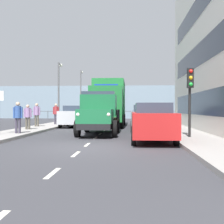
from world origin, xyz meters
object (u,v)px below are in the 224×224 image
at_px(car_silver_oppositeside_0, 75,116).
at_px(lorry_cargo_green, 109,102).
at_px(car_navy_kerbside_2, 142,115).
at_px(pedestrian_in_dark_coat, 28,115).
at_px(car_grey_kerbside_1, 145,117).
at_px(traffic_light_near, 190,87).
at_px(car_red_kerbside_near, 152,122).
at_px(car_black_oppositeside_1, 86,115).
at_px(pedestrian_near_railing, 18,115).
at_px(lamp_post_promenade, 59,86).
at_px(pedestrian_couple_a, 37,113).
at_px(pedestrian_couple_b, 56,112).
at_px(truck_vintage_green, 99,114).
at_px(lamp_post_far, 81,90).

bearing_deg(car_silver_oppositeside_0, lorry_cargo_green, -157.22).
height_order(car_navy_kerbside_2, pedestrian_in_dark_coat, pedestrian_in_dark_coat).
bearing_deg(car_grey_kerbside_1, car_navy_kerbside_2, -90.00).
bearing_deg(traffic_light_near, car_red_kerbside_near, 20.19).
bearing_deg(car_black_oppositeside_1, pedestrian_near_railing, 83.33).
bearing_deg(car_navy_kerbside_2, car_red_kerbside_near, 90.00).
xyz_separation_m(car_grey_kerbside_1, lamp_post_promenade, (7.69, -7.33, 2.69)).
xyz_separation_m(lorry_cargo_green, car_navy_kerbside_2, (-2.76, -1.05, -1.18)).
relative_size(lorry_cargo_green, lamp_post_promenade, 1.44).
height_order(lorry_cargo_green, car_silver_oppositeside_0, lorry_cargo_green).
bearing_deg(car_navy_kerbside_2, lamp_post_promenade, -10.32).
bearing_deg(car_grey_kerbside_1, lorry_cargo_green, -60.48).
bearing_deg(traffic_light_near, lorry_cargo_green, -66.29).
bearing_deg(pedestrian_couple_a, pedestrian_couple_b, -102.16).
height_order(car_red_kerbside_near, pedestrian_near_railing, pedestrian_near_railing).
distance_m(lorry_cargo_green, car_silver_oppositeside_0, 3.17).
height_order(car_navy_kerbside_2, lamp_post_promenade, lamp_post_promenade).
height_order(car_silver_oppositeside_0, pedestrian_couple_b, pedestrian_couple_b).
xyz_separation_m(car_red_kerbside_near, car_silver_oppositeside_0, (5.47, -9.93, -0.00)).
distance_m(car_silver_oppositeside_0, lamp_post_promenade, 5.00).
relative_size(car_silver_oppositeside_0, car_black_oppositeside_1, 1.00).
xyz_separation_m(truck_vintage_green, pedestrian_near_railing, (4.29, 0.87, -0.03)).
distance_m(pedestrian_near_railing, traffic_light_near, 9.06).
xyz_separation_m(pedestrian_near_railing, pedestrian_couple_b, (0.32, -9.00, 0.05)).
distance_m(lorry_cargo_green, lamp_post_promenade, 5.70).
relative_size(car_grey_kerbside_1, lamp_post_promenade, 0.78).
relative_size(pedestrian_near_railing, pedestrian_couple_a, 0.97).
relative_size(lorry_cargo_green, car_red_kerbside_near, 1.80).
relative_size(truck_vintage_green, car_grey_kerbside_1, 1.27).
distance_m(pedestrian_couple_b, traffic_light_near, 13.99).
bearing_deg(car_navy_kerbside_2, car_grey_kerbside_1, 90.00).
bearing_deg(pedestrian_near_railing, car_black_oppositeside_1, -96.67).
distance_m(pedestrian_couple_b, lamp_post_far, 13.55).
bearing_deg(lorry_cargo_green, pedestrian_near_railing, 64.39).
xyz_separation_m(truck_vintage_green, lamp_post_promenade, (4.94, -10.49, 2.41)).
distance_m(car_red_kerbside_near, pedestrian_couple_a, 11.41).
xyz_separation_m(car_navy_kerbside_2, pedestrian_in_dark_coat, (7.57, 7.03, 0.19)).
bearing_deg(lamp_post_promenade, car_navy_kerbside_2, 169.68).
bearing_deg(traffic_light_near, truck_vintage_green, -27.44).
bearing_deg(car_grey_kerbside_1, pedestrian_couple_a, -13.56).
height_order(car_black_oppositeside_1, lamp_post_promenade, lamp_post_promenade).
distance_m(truck_vintage_green, pedestrian_in_dark_coat, 5.25).
bearing_deg(pedestrian_near_railing, truck_vintage_green, -168.55).
xyz_separation_m(car_silver_oppositeside_0, pedestrian_couple_a, (2.54, 1.81, 0.28)).
distance_m(car_red_kerbside_near, car_navy_kerbside_2, 12.11).
bearing_deg(pedestrian_near_railing, pedestrian_couple_a, -80.71).
relative_size(truck_vintage_green, traffic_light_near, 1.76).
bearing_deg(traffic_light_near, lamp_post_far, -68.54).
bearing_deg(truck_vintage_green, lamp_post_far, -77.37).
xyz_separation_m(truck_vintage_green, traffic_light_near, (-4.55, 2.36, 1.29)).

